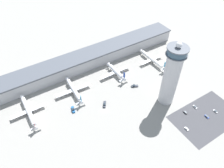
# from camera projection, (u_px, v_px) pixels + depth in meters

# --- Properties ---
(ground_plane) EXTENTS (1000.00, 1000.00, 0.00)m
(ground_plane) POSITION_uv_depth(u_px,v_px,m) (105.00, 110.00, 208.38)
(ground_plane) COLOR gray
(terminal_building) EXTENTS (270.66, 25.00, 16.17)m
(terminal_building) POSITION_uv_depth(u_px,v_px,m) (73.00, 64.00, 245.35)
(terminal_building) COLOR #B2B2B7
(terminal_building) RESTS_ON ground
(control_tower) EXTENTS (18.39, 18.39, 67.81)m
(control_tower) POSITION_uv_depth(u_px,v_px,m) (171.00, 75.00, 194.83)
(control_tower) COLOR #BCBCC1
(control_tower) RESTS_ON ground
(parking_lot_surface) EXTENTS (64.00, 40.00, 0.01)m
(parking_lot_surface) POSITION_uv_depth(u_px,v_px,m) (206.00, 117.00, 202.63)
(parking_lot_surface) COLOR #424247
(parking_lot_surface) RESTS_ON ground
(airplane_gate_alpha) EXTENTS (32.31, 44.90, 12.46)m
(airplane_gate_alpha) POSITION_uv_depth(u_px,v_px,m) (29.00, 111.00, 202.29)
(airplane_gate_alpha) COLOR white
(airplane_gate_alpha) RESTS_ON ground
(airplane_gate_bravo) EXTENTS (37.66, 40.02, 12.67)m
(airplane_gate_bravo) POSITION_uv_depth(u_px,v_px,m) (74.00, 90.00, 221.83)
(airplane_gate_bravo) COLOR silver
(airplane_gate_bravo) RESTS_ON ground
(airplane_gate_charlie) EXTENTS (37.84, 32.53, 13.87)m
(airplane_gate_charlie) POSITION_uv_depth(u_px,v_px,m) (116.00, 72.00, 242.13)
(airplane_gate_charlie) COLOR silver
(airplane_gate_charlie) RESTS_ON ground
(airplane_gate_delta) EXTENTS (31.69, 43.82, 13.04)m
(airplane_gate_delta) POSITION_uv_depth(u_px,v_px,m) (152.00, 59.00, 258.68)
(airplane_gate_delta) COLOR white
(airplane_gate_delta) RESTS_ON ground
(service_truck_catering) EXTENTS (6.55, 7.95, 2.68)m
(service_truck_catering) POSITION_uv_depth(u_px,v_px,m) (105.00, 104.00, 212.43)
(service_truck_catering) COLOR black
(service_truck_catering) RESTS_ON ground
(service_truck_fuel) EXTENTS (3.96, 7.86, 2.84)m
(service_truck_fuel) POSITION_uv_depth(u_px,v_px,m) (73.00, 110.00, 207.68)
(service_truck_fuel) COLOR black
(service_truck_fuel) RESTS_ON ground
(service_truck_baggage) EXTENTS (7.68, 5.32, 2.44)m
(service_truck_baggage) POSITION_uv_depth(u_px,v_px,m) (135.00, 86.00, 230.93)
(service_truck_baggage) COLOR black
(service_truck_baggage) RESTS_ON ground
(car_grey_coupe) EXTENTS (1.99, 4.61, 1.48)m
(car_grey_coupe) POSITION_uv_depth(u_px,v_px,m) (195.00, 107.00, 210.52)
(car_grey_coupe) COLOR black
(car_grey_coupe) RESTS_ON ground
(car_red_hatchback) EXTENTS (2.03, 4.65, 1.35)m
(car_red_hatchback) POSITION_uv_depth(u_px,v_px,m) (207.00, 117.00, 202.24)
(car_red_hatchback) COLOR black
(car_red_hatchback) RESTS_ON ground
(car_black_suv) EXTENTS (2.07, 4.24, 1.38)m
(car_black_suv) POSITION_uv_depth(u_px,v_px,m) (186.00, 129.00, 192.52)
(car_black_suv) COLOR black
(car_black_suv) RESTS_ON ground
(car_white_wagon) EXTENTS (1.97, 4.32, 1.47)m
(car_white_wagon) POSITION_uv_depth(u_px,v_px,m) (215.00, 111.00, 206.64)
(car_white_wagon) COLOR black
(car_white_wagon) RESTS_ON ground
(car_green_van) EXTENTS (2.03, 4.42, 1.46)m
(car_green_van) POSITION_uv_depth(u_px,v_px,m) (185.00, 112.00, 205.69)
(car_green_van) COLOR black
(car_green_van) RESTS_ON ground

